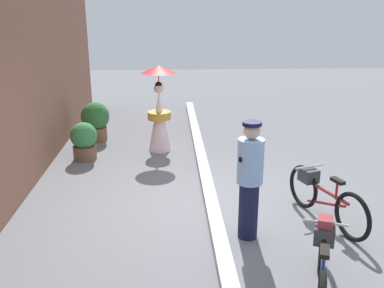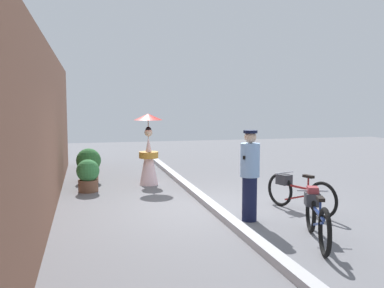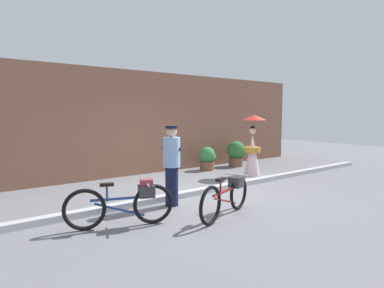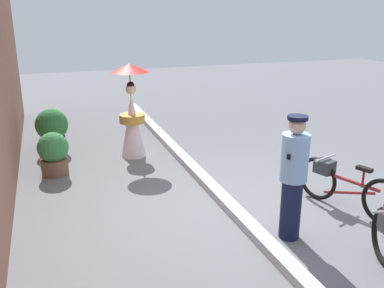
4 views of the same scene
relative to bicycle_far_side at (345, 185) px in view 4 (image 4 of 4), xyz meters
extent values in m
plane|color=slate|center=(0.56, 1.56, -0.38)|extent=(30.00, 30.00, 0.00)
cube|color=#B2B2B7|center=(0.56, 1.56, -0.32)|extent=(14.00, 0.20, 0.12)
torus|color=black|center=(0.44, 0.15, -0.05)|extent=(0.65, 0.27, 0.67)
cube|color=maroon|center=(-0.07, -0.02, 0.09)|extent=(0.87, 0.33, 0.04)
cube|color=maroon|center=(-0.07, -0.02, -0.09)|extent=(0.75, 0.29, 0.28)
cylinder|color=maroon|center=(-0.25, -0.09, 0.19)|extent=(0.03, 0.03, 0.27)
cube|color=black|center=(-0.25, -0.09, 0.33)|extent=(0.24, 0.16, 0.05)
cylinder|color=silver|center=(0.34, 0.12, 0.32)|extent=(0.18, 0.46, 0.03)
cube|color=#333338|center=(0.34, 0.12, 0.18)|extent=(0.32, 0.29, 0.20)
cylinder|color=#141938|center=(-0.43, 1.16, 0.01)|extent=(0.26, 0.26, 0.79)
cylinder|color=#8CB2E0|center=(-0.43, 1.16, 0.70)|extent=(0.34, 0.34, 0.59)
sphere|color=#D8B293|center=(-0.43, 1.16, 1.11)|extent=(0.21, 0.21, 0.21)
cylinder|color=black|center=(-0.43, 1.16, 1.20)|extent=(0.25, 0.25, 0.05)
cube|color=black|center=(-0.43, 1.16, 0.76)|extent=(0.24, 0.34, 0.06)
cone|color=silver|center=(3.33, 2.40, 0.24)|extent=(0.48, 0.48, 1.24)
cylinder|color=#C1842D|center=(3.33, 2.40, 0.39)|extent=(0.49, 0.49, 0.16)
sphere|color=beige|center=(3.33, 2.40, 0.96)|extent=(0.20, 0.20, 0.20)
sphere|color=black|center=(3.33, 2.40, 1.03)|extent=(0.15, 0.15, 0.15)
cylinder|color=olive|center=(3.39, 2.40, 1.08)|extent=(0.02, 0.02, 0.55)
cone|color=red|center=(3.39, 2.40, 1.35)|extent=(0.73, 0.73, 0.16)
cylinder|color=brown|center=(2.83, 3.91, -0.24)|extent=(0.46, 0.46, 0.28)
sphere|color=#387F42|center=(2.83, 3.91, 0.12)|extent=(0.54, 0.54, 0.54)
sphere|color=#387F42|center=(2.96, 3.83, 0.05)|extent=(0.29, 0.29, 0.29)
cylinder|color=brown|center=(4.14, 3.89, -0.23)|extent=(0.49, 0.49, 0.31)
sphere|color=#2D6B33|center=(4.14, 3.89, 0.19)|extent=(0.65, 0.65, 0.65)
sphere|color=#2D6B33|center=(4.30, 3.79, 0.11)|extent=(0.36, 0.36, 0.36)
camera|label=1|loc=(-5.56, 2.19, 2.61)|focal=40.38mm
camera|label=2|loc=(-7.28, 3.94, 1.69)|focal=39.49mm
camera|label=3|loc=(-4.03, -4.18, 1.46)|focal=30.49mm
camera|label=4|loc=(-4.59, 3.94, 2.45)|focal=39.77mm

